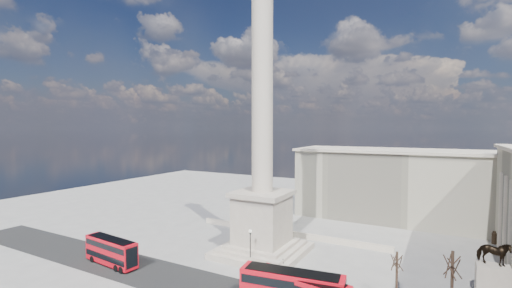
{
  "coord_description": "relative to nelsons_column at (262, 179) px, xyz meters",
  "views": [
    {
      "loc": [
        26.91,
        -46.33,
        21.48
      ],
      "look_at": [
        0.77,
        1.39,
        19.04
      ],
      "focal_mm": 24.0,
      "sensor_mm": 36.0,
      "label": 1
    }
  ],
  "objects": [
    {
      "name": "ground",
      "position": [
        0.0,
        -5.0,
        -12.92
      ],
      "size": [
        180.0,
        180.0,
        0.0
      ],
      "primitive_type": "plane",
      "color": "#989590",
      "rests_on": "ground"
    },
    {
      "name": "nelsons_column",
      "position": [
        0.0,
        0.0,
        0.0
      ],
      "size": [
        14.0,
        14.0,
        49.85
      ],
      "color": "#BCAE9C",
      "rests_on": "ground"
    },
    {
      "name": "balustrade_wall",
      "position": [
        0.0,
        11.0,
        -12.37
      ],
      "size": [
        40.0,
        0.6,
        1.1
      ],
      "primitive_type": "cube",
      "color": "beige",
      "rests_on": "ground"
    },
    {
      "name": "building_northeast",
      "position": [
        20.0,
        35.0,
        -4.59
      ],
      "size": [
        51.0,
        17.0,
        16.6
      ],
      "color": "beige",
      "rests_on": "ground"
    },
    {
      "name": "red_bus_a",
      "position": [
        -18.48,
        -15.84,
        -10.69
      ],
      "size": [
        10.63,
        3.37,
        4.24
      ],
      "rotation": [
        0.0,
        0.0,
        -0.09
      ],
      "color": "red",
      "rests_on": "ground"
    },
    {
      "name": "victorian_lamp",
      "position": [
        1.02,
        -5.91,
        -9.47
      ],
      "size": [
        0.5,
        0.5,
        5.85
      ],
      "rotation": [
        0.0,
        0.0,
        -0.03
      ],
      "color": "black",
      "rests_on": "ground"
    },
    {
      "name": "equestrian_statue",
      "position": [
        32.61,
        -1.67,
        -9.7
      ],
      "size": [
        4.45,
        3.34,
        9.14
      ],
      "color": "beige",
      "rests_on": "ground"
    },
    {
      "name": "bare_tree_near",
      "position": [
        28.13,
        -8.6,
        -6.24
      ],
      "size": [
        1.94,
        1.94,
        8.47
      ],
      "rotation": [
        0.0,
        0.0,
        0.06
      ],
      "color": "#332319",
      "rests_on": "ground"
    },
    {
      "name": "bare_tree_mid",
      "position": [
        22.26,
        -6.55,
        -7.7
      ],
      "size": [
        1.75,
        1.75,
        6.62
      ],
      "rotation": [
        0.0,
        0.0,
        -0.31
      ],
      "color": "#332319",
      "rests_on": "ground"
    },
    {
      "name": "pedestrian_crossing",
      "position": [
        5.87,
        -4.33,
        -12.13
      ],
      "size": [
        0.88,
        0.96,
        1.58
      ],
      "primitive_type": "imported",
      "rotation": [
        0.0,
        0.0,
        2.24
      ],
      "color": "black",
      "rests_on": "ground"
    }
  ]
}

